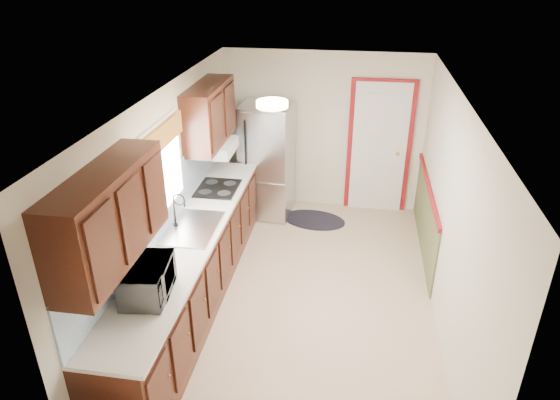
% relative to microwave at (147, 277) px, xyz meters
% --- Properties ---
extents(room_shell, '(3.20, 5.20, 2.52)m').
position_rel_microwave_xyz_m(room_shell, '(1.20, 1.39, 0.07)').
color(room_shell, '#CBAD8F').
rests_on(room_shell, ground).
extents(kitchen_run, '(0.63, 4.00, 2.20)m').
position_rel_microwave_xyz_m(kitchen_run, '(-0.04, 1.10, -0.32)').
color(kitchen_run, '#33140B').
rests_on(kitchen_run, ground).
extents(back_wall_trim, '(1.12, 2.30, 2.08)m').
position_rel_microwave_xyz_m(back_wall_trim, '(2.19, 3.60, -0.24)').
color(back_wall_trim, maroon).
rests_on(back_wall_trim, ground).
extents(ceiling_fixture, '(0.30, 0.30, 0.06)m').
position_rel_microwave_xyz_m(ceiling_fixture, '(0.90, 1.19, 1.23)').
color(ceiling_fixture, '#FFD88C').
rests_on(ceiling_fixture, room_shell).
extents(microwave, '(0.38, 0.60, 0.38)m').
position_rel_microwave_xyz_m(microwave, '(0.00, 0.00, 0.00)').
color(microwave, white).
rests_on(microwave, kitchen_run).
extents(refrigerator, '(0.76, 0.74, 1.71)m').
position_rel_microwave_xyz_m(refrigerator, '(0.42, 3.44, -0.27)').
color(refrigerator, '#B7B7BC').
rests_on(refrigerator, ground).
extents(rug, '(1.04, 0.76, 0.01)m').
position_rel_microwave_xyz_m(rug, '(1.16, 3.29, -1.12)').
color(rug, black).
rests_on(rug, ground).
extents(cooktop, '(0.50, 0.60, 0.02)m').
position_rel_microwave_xyz_m(cooktop, '(0.01, 2.21, -0.18)').
color(cooktop, black).
rests_on(cooktop, kitchen_run).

